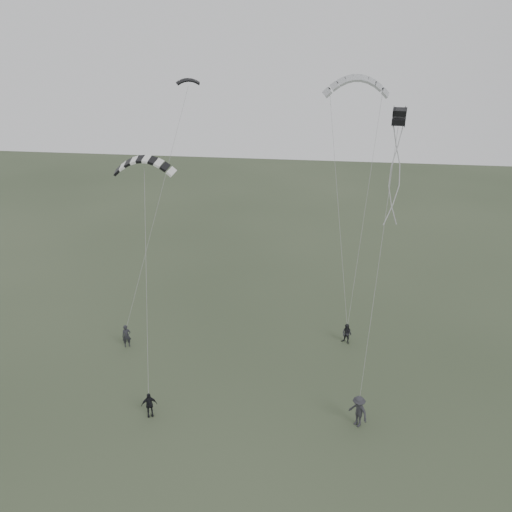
# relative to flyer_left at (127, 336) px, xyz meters

# --- Properties ---
(ground) EXTENTS (140.00, 140.00, 0.00)m
(ground) POSITION_rel_flyer_left_xyz_m (8.54, -4.72, -0.82)
(ground) COLOR #33402A
(ground) RESTS_ON ground
(flyer_left) EXTENTS (0.71, 0.62, 1.64)m
(flyer_left) POSITION_rel_flyer_left_xyz_m (0.00, 0.00, 0.00)
(flyer_left) COLOR #232329
(flyer_left) RESTS_ON ground
(flyer_right) EXTENTS (0.90, 0.84, 1.48)m
(flyer_right) POSITION_rel_flyer_left_xyz_m (15.18, 2.69, -0.08)
(flyer_right) COLOR black
(flyer_right) RESTS_ON ground
(flyer_center) EXTENTS (0.96, 0.69, 1.51)m
(flyer_center) POSITION_rel_flyer_left_xyz_m (4.01, -6.65, -0.07)
(flyer_center) COLOR black
(flyer_center) RESTS_ON ground
(flyer_far) EXTENTS (1.37, 1.36, 1.90)m
(flyer_far) POSITION_rel_flyer_left_xyz_m (15.63, -5.70, 0.13)
(flyer_far) COLOR #2A2A2F
(flyer_far) RESTS_ON ground
(kite_dark_small) EXTENTS (1.71, 1.16, 0.64)m
(kite_dark_small) POSITION_rel_flyer_left_xyz_m (3.27, 7.23, 16.47)
(kite_dark_small) COLOR black
(kite_dark_small) RESTS_ON flyer_left
(kite_pale_large) EXTENTS (4.63, 1.81, 2.06)m
(kite_pale_large) POSITION_rel_flyer_left_xyz_m (14.86, 9.24, 16.59)
(kite_pale_large) COLOR #A0A3A5
(kite_pale_large) RESTS_ON flyer_right
(kite_striped) EXTENTS (3.52, 1.37, 1.46)m
(kite_striped) POSITION_rel_flyer_left_xyz_m (2.92, -1.47, 12.73)
(kite_striped) COLOR black
(kite_striped) RESTS_ON flyer_center
(kite_box) EXTENTS (0.75, 0.86, 0.83)m
(kite_box) POSITION_rel_flyer_left_xyz_m (16.56, -2.24, 15.40)
(kite_box) COLOR black
(kite_box) RESTS_ON flyer_far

